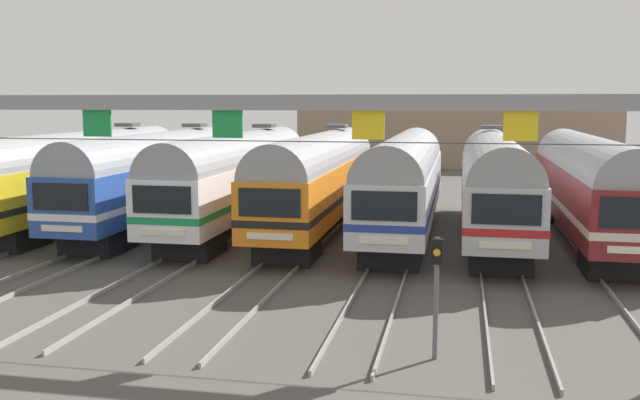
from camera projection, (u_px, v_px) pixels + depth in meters
The scene contains 12 objects.
ground_plane at pixel (319, 232), 34.41m from camera, with size 160.00×160.00×0.00m, color #4C4944.
track_bed at pixel (365, 189), 50.91m from camera, with size 26.12×70.00×0.15m.
commuter_train_yellow at pixel (84, 172), 36.41m from camera, with size 2.88×18.06×5.05m.
commuter_train_blue at pixel (159, 173), 35.62m from camera, with size 2.88×18.06×5.05m.
commuter_train_white at pixel (237, 175), 34.83m from camera, with size 2.88×18.06×5.05m.
commuter_train_orange at pixel (319, 177), 34.04m from camera, with size 2.88×18.06×5.05m.
commuter_train_silver at pixel (404, 179), 33.24m from camera, with size 2.88×18.06×4.77m.
commuter_train_stainless at pixel (494, 181), 32.46m from camera, with size 2.88×18.06×5.05m.
commuter_train_maroon at pixel (589, 183), 31.66m from camera, with size 2.88×18.06×4.77m.
catenary_gantry at pixel (228, 131), 20.54m from camera, with size 29.85×0.44×6.97m.
yard_signal_mast at pixel (436, 275), 17.12m from camera, with size 0.28×0.35×3.05m.
maintenance_building at pixel (455, 132), 70.56m from camera, with size 29.91×10.00×6.48m, color gray.
Camera 1 is at (6.64, -33.21, 6.28)m, focal length 39.81 mm.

